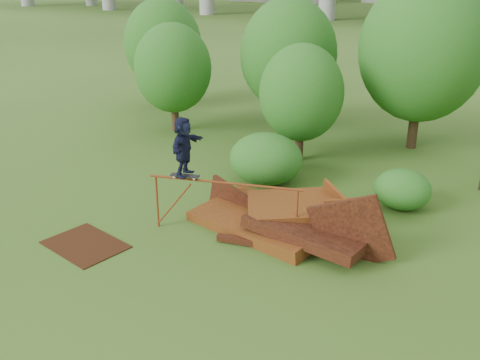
% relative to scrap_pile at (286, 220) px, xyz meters
% --- Properties ---
extents(ground, '(240.00, 240.00, 0.00)m').
position_rel_scrap_pile_xyz_m(ground, '(-0.26, -2.68, -0.36)').
color(ground, '#2D5116').
rests_on(ground, ground).
extents(scrap_pile, '(5.94, 3.26, 2.27)m').
position_rel_scrap_pile_xyz_m(scrap_pile, '(0.00, 0.00, 0.00)').
color(scrap_pile, '#4B230D').
rests_on(scrap_pile, ground).
extents(grind_rail, '(4.10, 1.01, 1.55)m').
position_rel_scrap_pile_xyz_m(grind_rail, '(-1.42, -0.87, 0.87)').
color(grind_rail, maroon).
rests_on(grind_rail, ground).
extents(skateboard, '(0.81, 0.38, 0.08)m').
position_rel_scrap_pile_xyz_m(skateboard, '(-2.49, -1.11, 1.26)').
color(skateboard, black).
rests_on(skateboard, grind_rail).
extents(skater, '(0.63, 1.53, 1.60)m').
position_rel_scrap_pile_xyz_m(skater, '(-2.49, -1.11, 2.08)').
color(skater, black).
rests_on(skater, skateboard).
extents(flat_plate, '(2.37, 1.94, 0.03)m').
position_rel_scrap_pile_xyz_m(flat_plate, '(-4.40, -3.10, -0.34)').
color(flat_plate, '#32180A').
rests_on(flat_plate, ground).
extents(tree_0, '(3.29, 3.29, 4.65)m').
position_rel_scrap_pile_xyz_m(tree_0, '(-8.10, 6.74, 2.39)').
color(tree_0, black).
rests_on(tree_0, ground).
extents(tree_1, '(4.08, 4.08, 5.67)m').
position_rel_scrap_pile_xyz_m(tree_1, '(-3.74, 8.99, 2.96)').
color(tree_1, black).
rests_on(tree_1, ground).
extents(tree_2, '(3.06, 3.06, 4.32)m').
position_rel_scrap_pile_xyz_m(tree_2, '(-1.84, 5.66, 2.19)').
color(tree_2, black).
rests_on(tree_2, ground).
extents(tree_3, '(4.79, 4.79, 6.65)m').
position_rel_scrap_pile_xyz_m(tree_3, '(1.66, 9.08, 3.53)').
color(tree_3, black).
rests_on(tree_3, ground).
extents(tree_6, '(3.85, 3.85, 5.38)m').
position_rel_scrap_pile_xyz_m(tree_6, '(-10.99, 10.18, 2.80)').
color(tree_6, black).
rests_on(tree_6, ground).
extents(shrub_left, '(2.47, 2.28, 1.71)m').
position_rel_scrap_pile_xyz_m(shrub_left, '(-1.99, 3.02, 0.50)').
color(shrub_left, '#1F5015').
rests_on(shrub_left, ground).
extents(shrub_right, '(1.70, 1.56, 1.21)m').
position_rel_scrap_pile_xyz_m(shrub_right, '(2.49, 3.06, 0.25)').
color(shrub_right, '#1F5015').
rests_on(shrub_right, ground).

